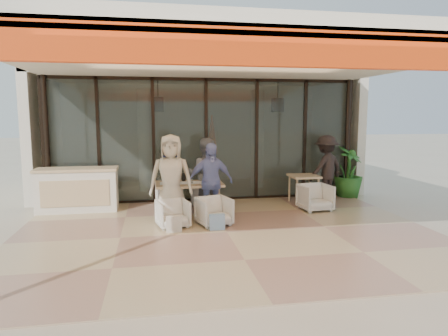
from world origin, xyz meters
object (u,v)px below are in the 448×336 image
object	(u,v)px
potted_palm	(349,172)
dining_table	(189,185)
chair_near_right	(214,210)
standing_woman	(326,168)
diner_navy	(169,176)
diner_grey	(205,174)
side_table	(304,179)
diner_periwinkle	(210,181)
chair_near_left	(173,213)
side_chair	(315,196)
diner_cream	(171,178)
host_counter	(77,190)
chair_far_right	(203,193)
chair_far_left	(169,193)

from	to	relation	value
potted_palm	dining_table	bearing A→B (deg)	-164.82
chair_near_right	standing_woman	bearing A→B (deg)	14.50
diner_navy	diner_grey	world-z (taller)	diner_grey
diner_grey	side_table	bearing A→B (deg)	-163.39
diner_periwinkle	potted_palm	bearing A→B (deg)	17.07
chair_near_left	diner_periwinkle	bearing A→B (deg)	18.72
side_table	side_chair	size ratio (longest dim) A/B	1.06
diner_periwinkle	diner_navy	bearing A→B (deg)	127.74
chair_near_right	diner_periwinkle	bearing A→B (deg)	74.15
diner_periwinkle	potted_palm	world-z (taller)	diner_periwinkle
diner_grey	diner_periwinkle	xyz separation A→B (m)	(0.00, -0.90, -0.02)
diner_grey	potted_palm	size ratio (longest dim) A/B	1.22
diner_cream	potted_palm	world-z (taller)	diner_cream
host_counter	chair_far_right	world-z (taller)	host_counter
chair_near_left	diner_navy	xyz separation A→B (m)	(0.00, 1.40, 0.53)
chair_far_right	side_table	size ratio (longest dim) A/B	0.81
chair_near_right	diner_cream	size ratio (longest dim) A/B	0.35
host_counter	diner_cream	xyz separation A→B (m)	(2.12, -1.20, 0.40)
host_counter	diner_periwinkle	world-z (taller)	diner_periwinkle
chair_far_right	potted_palm	size ratio (longest dim) A/B	0.42
diner_grey	diner_navy	bearing A→B (deg)	12.49
standing_woman	chair_near_right	bearing A→B (deg)	4.51
dining_table	diner_periwinkle	bearing A→B (deg)	-46.97
dining_table	chair_far_right	world-z (taller)	dining_table
host_counter	potted_palm	size ratio (longest dim) A/B	1.31
side_chair	diner_grey	bearing A→B (deg)	161.60
diner_navy	diner_periwinkle	xyz separation A→B (m)	(0.84, -0.90, 0.00)
diner_navy	diner_grey	xyz separation A→B (m)	(0.84, 0.00, 0.03)
diner_grey	potted_palm	bearing A→B (deg)	-156.71
chair_far_right	host_counter	bearing A→B (deg)	7.52
dining_table	chair_near_right	world-z (taller)	dining_table
standing_woman	potted_palm	bearing A→B (deg)	171.71
host_counter	potted_palm	xyz separation A→B (m)	(7.04, 0.48, 0.18)
host_counter	side_chair	distance (m)	5.59
chair_far_right	standing_woman	size ratio (longest dim) A/B	0.35
chair_near_right	potted_palm	size ratio (longest dim) A/B	0.46
dining_table	side_chair	distance (m)	3.00
chair_far_right	side_table	xyz separation A→B (m)	(2.55, -0.32, 0.34)
host_counter	diner_grey	distance (m)	3.00
host_counter	standing_woman	bearing A→B (deg)	2.07
diner_navy	diner_cream	world-z (taller)	diner_cream
host_counter	diner_grey	size ratio (longest dim) A/B	1.07
diner_navy	diner_periwinkle	distance (m)	1.23
chair_near_right	side_table	bearing A→B (deg)	15.96
side_chair	potted_palm	size ratio (longest dim) A/B	0.50
diner_periwinkle	side_table	world-z (taller)	diner_periwinkle
chair_far_left	chair_far_right	size ratio (longest dim) A/B	1.10
chair_near_right	host_counter	bearing A→B (deg)	134.25
dining_table	side_chair	bearing A→B (deg)	-2.35
host_counter	diner_periwinkle	xyz separation A→B (m)	(2.96, -1.20, 0.31)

